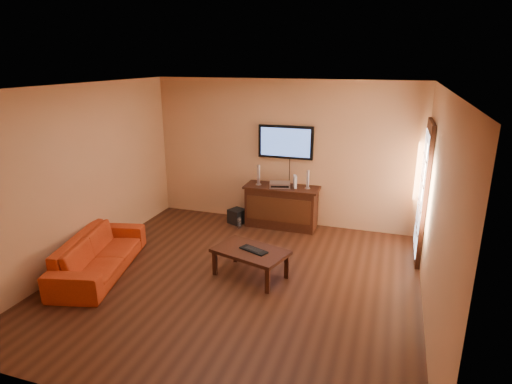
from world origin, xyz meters
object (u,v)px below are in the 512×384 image
at_px(av_receiver, 280,185).
at_px(bottle, 239,223).
at_px(speaker_left, 259,176).
at_px(speaker_right, 308,180).
at_px(coffee_table, 250,253).
at_px(game_console, 295,182).
at_px(television, 286,142).
at_px(media_console, 281,206).
at_px(keyboard, 254,250).
at_px(sofa, 99,248).
at_px(subwoofer, 237,216).

relative_size(av_receiver, bottle, 1.80).
relative_size(speaker_left, speaker_right, 1.13).
bearing_deg(coffee_table, game_console, 85.46).
relative_size(television, game_console, 4.53).
bearing_deg(game_console, media_console, 161.72).
height_order(media_console, bottle, media_console).
distance_m(coffee_table, bottle, 1.89).
relative_size(speaker_left, keyboard, 0.85).
bearing_deg(media_console, sofa, -128.87).
bearing_deg(sofa, coffee_table, -89.49).
relative_size(media_console, keyboard, 3.06).
relative_size(game_console, subwoofer, 0.83).
relative_size(speaker_right, game_console, 1.49).
relative_size(media_console, bottle, 6.57).
bearing_deg(bottle, keyboard, -63.33).
relative_size(coffee_table, subwoofer, 4.28).
relative_size(speaker_left, game_console, 1.68).
xyz_separation_m(media_console, av_receiver, (-0.03, -0.04, 0.43)).
height_order(television, av_receiver, television).
bearing_deg(television, media_console, -90.00).
xyz_separation_m(television, keyboard, (0.13, -2.26, -1.15)).
relative_size(coffee_table, keyboard, 2.61).
distance_m(sofa, speaker_left, 3.10).
bearing_deg(sofa, game_console, -55.81).
relative_size(coffee_table, speaker_right, 3.46).
height_order(media_console, subwoofer, media_console).
distance_m(coffee_table, keyboard, 0.08).
bearing_deg(media_console, keyboard, -86.28).
distance_m(av_receiver, keyboard, 2.04).
distance_m(sofa, speaker_right, 3.70).
height_order(media_console, speaker_right, speaker_right).
distance_m(speaker_right, av_receiver, 0.52).
distance_m(speaker_left, speaker_right, 0.92).
distance_m(game_console, keyboard, 2.11).
bearing_deg(game_console, speaker_left, 161.34).
relative_size(sofa, subwoofer, 7.05).
distance_m(coffee_table, subwoofer, 2.15).
height_order(coffee_table, speaker_right, speaker_right).
bearing_deg(keyboard, coffee_table, 172.23).
relative_size(media_console, speaker_left, 3.60).
xyz_separation_m(coffee_table, sofa, (-2.17, -0.56, 0.02)).
relative_size(television, subwoofer, 3.76).
relative_size(coffee_table, bottle, 5.59).
distance_m(television, subwoofer, 1.70).
bearing_deg(sofa, speaker_left, -46.64).
relative_size(television, speaker_left, 2.70).
bearing_deg(media_console, speaker_right, 2.82).
distance_m(television, speaker_right, 0.82).
bearing_deg(sofa, subwoofer, -40.34).
relative_size(coffee_table, av_receiver, 3.11).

